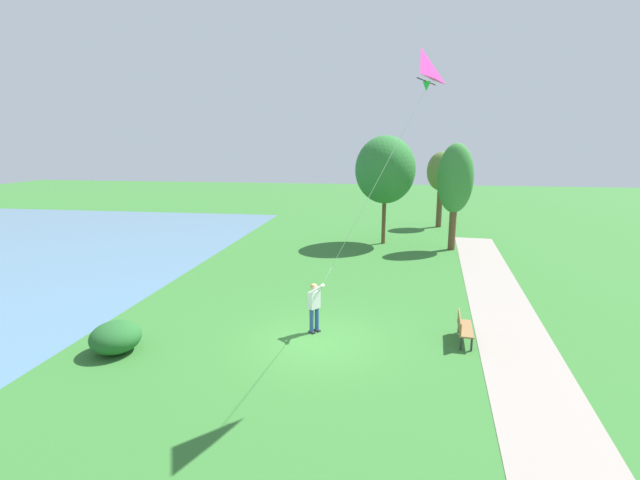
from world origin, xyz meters
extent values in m
plane|color=#33702D|center=(0.00, 0.00, 0.00)|extent=(120.00, 120.00, 0.00)
cube|color=gray|center=(6.52, 2.00, 0.01)|extent=(5.34, 32.09, 0.02)
cube|color=#232328|center=(-0.11, 0.75, 0.03)|extent=(0.26, 0.24, 0.06)
cylinder|color=#2D4C8E|center=(-0.12, 0.76, 0.45)|extent=(0.14, 0.14, 0.82)
cube|color=#232328|center=(-0.26, 0.56, 0.03)|extent=(0.26, 0.24, 0.06)
cylinder|color=#2D4C8E|center=(-0.27, 0.57, 0.45)|extent=(0.14, 0.14, 0.82)
cube|color=white|center=(-0.20, 0.67, 1.16)|extent=(0.42, 0.45, 0.60)
sphere|color=tan|center=(-0.20, 0.67, 1.62)|extent=(0.22, 0.22, 0.22)
ellipsoid|color=olive|center=(-0.21, 0.68, 1.66)|extent=(0.32, 0.32, 0.13)
cylinder|color=white|center=(0.03, 0.60, 1.61)|extent=(0.29, 0.55, 0.43)
cylinder|color=white|center=(-0.08, 0.46, 1.61)|extent=(0.56, 0.18, 0.43)
sphere|color=tan|center=(0.10, 0.43, 1.74)|extent=(0.10, 0.10, 0.10)
pyramid|color=#E02D9E|center=(2.84, -1.86, 8.18)|extent=(0.95, 1.63, 0.81)
cone|color=green|center=(3.02, -1.92, 7.69)|extent=(0.26, 0.26, 0.22)
cylinder|color=black|center=(3.02, -1.92, 7.80)|extent=(0.56, 1.41, 0.02)
cylinder|color=silver|center=(1.56, -0.75, 4.69)|extent=(2.93, 2.37, 5.91)
cube|color=olive|center=(4.79, 0.65, 0.45)|extent=(0.58, 1.53, 0.05)
cube|color=olive|center=(4.60, 0.67, 0.68)|extent=(0.18, 1.50, 0.40)
cube|color=#2D2D33|center=(5.01, 1.31, 0.23)|extent=(0.07, 0.07, 0.45)
cube|color=#2D2D33|center=(4.69, 1.34, 0.23)|extent=(0.07, 0.07, 0.45)
cube|color=#2D2D33|center=(4.89, -0.03, 0.23)|extent=(0.07, 0.07, 0.45)
cube|color=#2D2D33|center=(4.57, 0.00, 0.23)|extent=(0.07, 0.07, 0.45)
cylinder|color=brown|center=(6.08, 22.10, 1.64)|extent=(0.42, 0.42, 3.28)
ellipsoid|color=#567033|center=(6.08, 22.10, 4.31)|extent=(2.16, 2.11, 2.95)
cylinder|color=brown|center=(6.06, 14.24, 1.45)|extent=(0.42, 0.42, 2.90)
ellipsoid|color=#387F38|center=(6.06, 14.24, 4.34)|extent=(2.11, 1.92, 4.12)
cylinder|color=brown|center=(1.91, 15.34, 1.63)|extent=(0.25, 0.25, 3.27)
ellipsoid|color=#2D7533|center=(1.91, 15.34, 4.75)|extent=(3.77, 4.21, 4.24)
ellipsoid|color=#236028|center=(-6.02, -1.75, 0.48)|extent=(1.51, 1.59, 0.96)
camera|label=1|loc=(2.20, -13.68, 6.31)|focal=25.41mm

